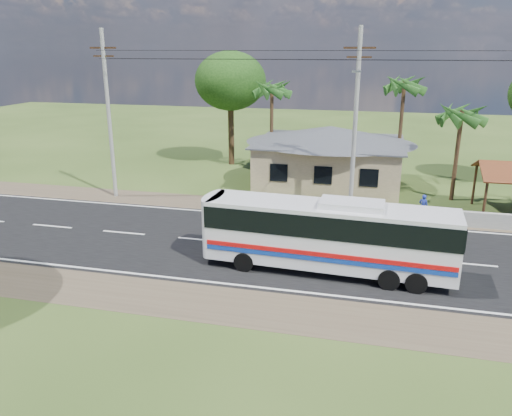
% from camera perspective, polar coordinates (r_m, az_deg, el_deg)
% --- Properties ---
extents(ground, '(120.00, 120.00, 0.00)m').
position_cam_1_polar(ground, '(25.78, 3.11, -4.53)').
color(ground, '#2B4016').
rests_on(ground, ground).
extents(road, '(120.00, 16.00, 0.03)m').
position_cam_1_polar(road, '(25.78, 3.11, -4.51)').
color(road, black).
rests_on(road, ground).
extents(house, '(12.40, 10.00, 5.00)m').
position_cam_1_polar(house, '(37.30, 8.40, 6.59)').
color(house, tan).
rests_on(house, ground).
extents(concrete_barrier, '(7.00, 0.30, 0.90)m').
position_cam_1_polar(concrete_barrier, '(31.51, 27.15, -1.46)').
color(concrete_barrier, '#9E9E99').
rests_on(concrete_barrier, ground).
extents(utility_poles, '(32.80, 2.22, 11.00)m').
position_cam_1_polar(utility_poles, '(30.26, 10.65, 9.88)').
color(utility_poles, '#9E9E99').
rests_on(utility_poles, ground).
extents(palm_near, '(2.80, 2.80, 6.70)m').
position_cam_1_polar(palm_near, '(35.11, 22.45, 9.83)').
color(palm_near, '#47301E').
rests_on(palm_near, ground).
extents(palm_mid, '(2.80, 2.80, 8.20)m').
position_cam_1_polar(palm_mid, '(39.10, 16.59, 13.25)').
color(palm_mid, '#47301E').
rests_on(palm_mid, ground).
extents(palm_far, '(2.80, 2.80, 7.70)m').
position_cam_1_polar(palm_far, '(40.44, 1.84, 13.40)').
color(palm_far, '#47301E').
rests_on(palm_far, ground).
extents(tree_behind_house, '(6.00, 6.00, 9.61)m').
position_cam_1_polar(tree_behind_house, '(43.32, -2.95, 14.26)').
color(tree_behind_house, '#47301E').
rests_on(tree_behind_house, ground).
extents(coach_bus, '(11.23, 2.93, 3.45)m').
position_cam_1_polar(coach_bus, '(22.60, 8.38, -2.62)').
color(coach_bus, silver).
rests_on(coach_bus, ground).
extents(motorcycle, '(1.69, 0.99, 0.84)m').
position_cam_1_polar(motorcycle, '(31.16, 19.32, -0.72)').
color(motorcycle, black).
rests_on(motorcycle, ground).
extents(person, '(0.63, 0.52, 1.48)m').
position_cam_1_polar(person, '(31.52, 18.57, 0.18)').
color(person, '#1C2C9B').
rests_on(person, ground).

